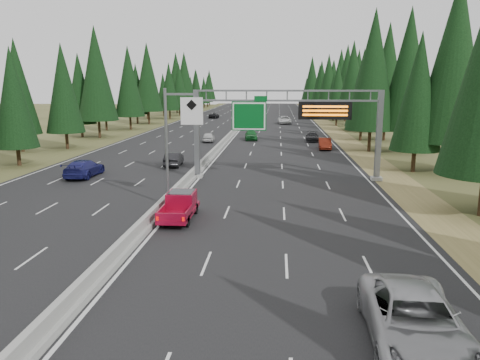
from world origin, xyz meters
name	(u,v)px	position (x,y,z in m)	size (l,w,h in m)	color
road	(237,131)	(0.00, 80.00, 0.04)	(32.00, 260.00, 0.08)	black
shoulder_right	(334,131)	(17.80, 80.00, 0.03)	(3.60, 260.00, 0.06)	olive
shoulder_left	(142,130)	(-17.80, 80.00, 0.03)	(3.60, 260.00, 0.06)	#434821
median_barrier	(237,129)	(0.00, 80.00, 0.41)	(0.70, 260.00, 0.85)	gray
sign_gantry	(294,120)	(8.92, 34.88, 5.27)	(16.75, 0.98, 7.80)	slate
hov_sign_pole	(175,139)	(0.58, 24.97, 4.72)	(2.80, 0.50, 8.00)	slate
tree_row_right	(372,78)	(22.14, 70.66, 9.33)	(12.09, 240.94, 18.39)	black
tree_row_left	(77,80)	(-21.84, 61.62, 9.00)	(11.44, 240.87, 18.34)	black
silver_minivan	(415,320)	(11.92, 8.00, 0.96)	(2.91, 6.31, 1.75)	#9D9DA2
red_pickup	(180,204)	(1.50, 21.96, 0.97)	(1.76, 4.93, 1.61)	black
car_ahead_green	(251,135)	(3.50, 64.98, 0.85)	(1.82, 4.52, 1.54)	#155E24
car_ahead_dkred	(325,144)	(13.64, 55.03, 0.81)	(1.55, 4.44, 1.46)	#611A0D
car_ahead_dkgrey	(312,137)	(12.69, 64.09, 0.75)	(1.87, 4.60, 1.33)	black
car_ahead_white	(285,120)	(8.98, 95.93, 0.89)	(2.67, 5.80, 1.61)	white
car_ahead_far	(258,110)	(1.50, 137.25, 0.82)	(1.76, 4.37, 1.49)	black
car_onc_near	(174,159)	(-3.13, 40.89, 0.79)	(1.49, 4.28, 1.41)	black
car_onc_blue	(84,168)	(-9.98, 34.51, 0.87)	(2.21, 5.42, 1.57)	navy
car_onc_white	(209,137)	(-2.60, 62.03, 0.77)	(1.64, 4.07, 1.39)	silver
car_onc_far	(214,115)	(-8.63, 112.39, 0.76)	(2.27, 4.92, 1.37)	black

